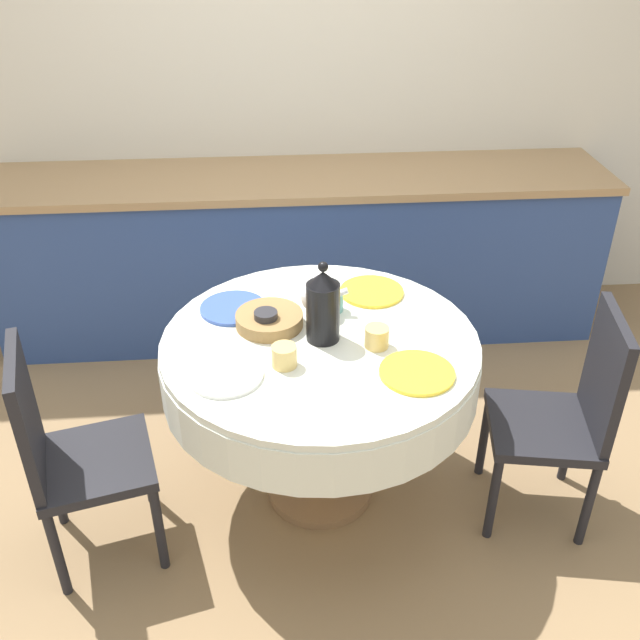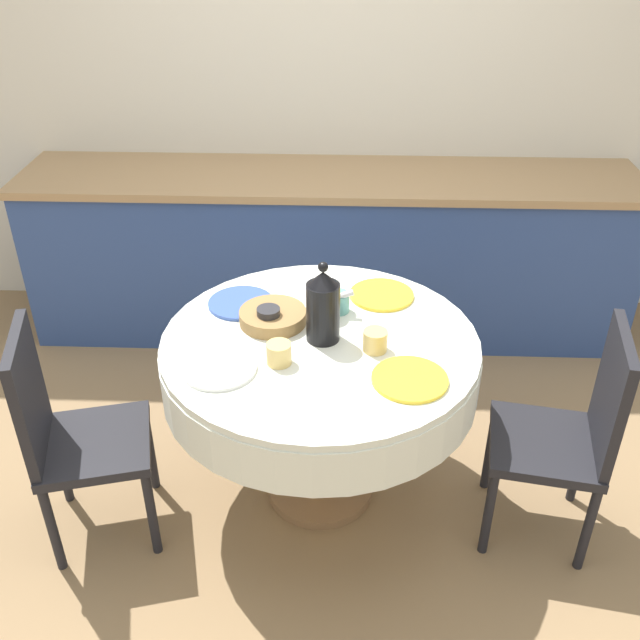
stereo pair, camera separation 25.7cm
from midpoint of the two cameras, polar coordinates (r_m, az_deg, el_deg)
ground_plane at (r=3.11m, az=2.44°, el=-13.54°), size 12.00×12.00×0.00m
wall_back at (r=3.96m, az=2.96°, el=18.53°), size 7.00×0.05×2.60m
kitchen_counter at (r=3.93m, az=2.64°, el=5.32°), size 3.24×0.64×0.91m
dining_table at (r=2.69m, az=2.74°, el=-3.87°), size 1.18×1.18×0.77m
chair_left at (r=2.81m, az=22.00°, el=-8.26°), size 0.46×0.46×0.92m
chair_right at (r=2.73m, az=-16.94°, el=-8.53°), size 0.49×0.49×0.92m
plate_near_left at (r=2.46m, az=-5.12°, el=-3.96°), size 0.26×0.26×0.01m
cup_near_left at (r=2.46m, az=-0.33°, el=-2.79°), size 0.09×0.09×0.08m
plate_near_right at (r=2.43m, az=10.23°, el=-4.79°), size 0.26×0.26×0.01m
cup_near_right at (r=2.55m, az=7.32°, el=-1.74°), size 0.09×0.09×0.08m
plate_far_left at (r=2.82m, az=-3.77°, el=1.29°), size 0.26×0.26×0.01m
cup_far_left at (r=2.66m, az=-1.38°, el=0.11°), size 0.09×0.09×0.08m
plate_far_right at (r=2.90m, az=7.49°, el=1.94°), size 0.26×0.26×0.01m
cup_far_right at (r=2.76m, az=4.12°, el=1.36°), size 0.09×0.09×0.08m
coffee_carafe at (r=2.54m, az=3.13°, el=1.03°), size 0.12×0.12×0.31m
teapot at (r=2.72m, az=3.00°, el=1.83°), size 0.19×0.14×0.18m
bread_basket at (r=2.69m, az=-1.08°, el=0.18°), size 0.25×0.25×0.05m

